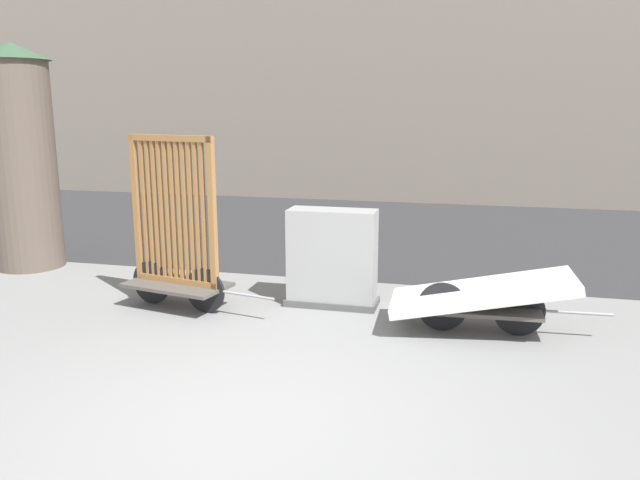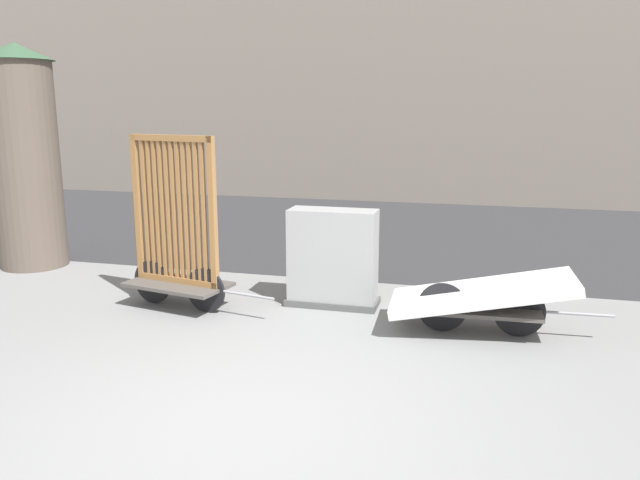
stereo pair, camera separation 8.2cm
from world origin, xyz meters
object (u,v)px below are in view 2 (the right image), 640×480
Objects in this scene: bike_cart_with_bedframe at (177,245)px; bike_cart_with_mattress at (481,297)px; utility_cabinet at (333,261)px; advertising_column at (25,156)px.

bike_cart_with_bedframe is 3.48m from bike_cart_with_mattress.
utility_cabinet is at bearing 28.91° from bike_cart_with_bedframe.
bike_cart_with_mattress is at bearing -17.62° from utility_cabinet.
bike_cart_with_mattress is at bearing 11.48° from bike_cart_with_bedframe.
bike_cart_with_bedframe is 0.63× the size of advertising_column.
bike_cart_with_mattress is at bearing -11.02° from advertising_column.
utility_cabinet is at bearing -8.54° from advertising_column.
bike_cart_with_bedframe is 1.75× the size of utility_cabinet.
bike_cart_with_bedframe reaches higher than bike_cart_with_mattress.
utility_cabinet reaches higher than bike_cart_with_mattress.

